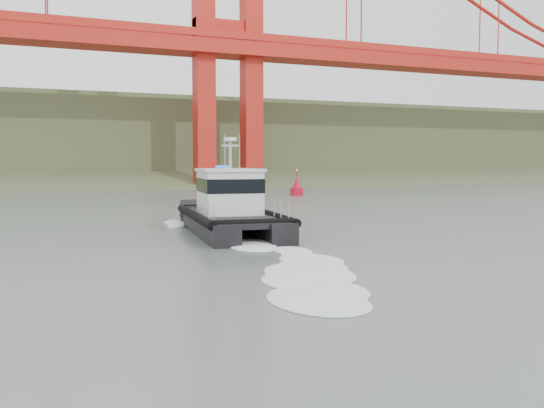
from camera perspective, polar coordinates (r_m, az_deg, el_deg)
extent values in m
plane|color=#4F5E57|center=(20.73, 5.99, -8.47)|extent=(400.00, 400.00, 0.00)
cube|color=#3C4F2D|center=(110.20, -17.93, 1.63)|extent=(500.00, 44.72, 16.25)
cube|color=#3C4F2D|center=(138.03, -19.04, 4.57)|extent=(500.00, 70.00, 18.00)
cube|color=#3C4F2D|center=(163.10, -19.71, 6.22)|extent=(500.00, 60.00, 16.00)
cube|color=red|center=(94.81, -17.28, 14.62)|extent=(260.00, 6.00, 2.20)
cube|color=black|center=(37.17, -6.18, -2.10)|extent=(3.01, 12.68, 1.37)
cube|color=black|center=(37.82, -1.55, -1.97)|extent=(3.01, 12.68, 1.37)
cube|color=black|center=(36.85, -3.66, -1.28)|extent=(5.87, 11.36, 0.29)
cube|color=white|center=(37.86, -4.04, 1.08)|extent=(3.91, 4.51, 2.63)
cube|color=black|center=(37.83, -4.05, 1.79)|extent=(3.99, 4.59, 0.86)
cube|color=white|center=(37.81, -4.05, 3.21)|extent=(4.17, 4.77, 0.18)
cylinder|color=#9A9DA3|center=(37.47, -3.95, 4.64)|extent=(0.18, 0.18, 2.06)
cylinder|color=white|center=(37.49, -3.96, 6.12)|extent=(0.80, 0.80, 0.21)
cylinder|color=#AD0C1E|center=(77.20, 2.35, 1.10)|extent=(1.70, 1.70, 1.13)
cone|color=#AD0C1E|center=(77.15, 2.35, 1.94)|extent=(1.32, 1.32, 1.70)
cylinder|color=#AD0C1E|center=(77.12, 2.35, 2.78)|extent=(0.15, 0.15, 0.94)
sphere|color=#E5D87F|center=(77.10, 2.35, 3.20)|extent=(0.28, 0.28, 0.28)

